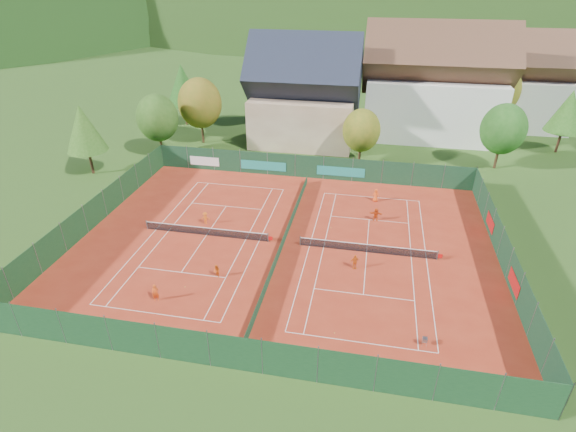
# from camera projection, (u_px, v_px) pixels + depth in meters

# --- Properties ---
(ground) EXTENTS (600.00, 600.00, 0.00)m
(ground) POSITION_uv_depth(u_px,v_px,m) (284.00, 244.00, 43.88)
(ground) COLOR #274916
(ground) RESTS_ON ground
(clay_pad) EXTENTS (40.00, 32.00, 0.01)m
(clay_pad) POSITION_uv_depth(u_px,v_px,m) (284.00, 244.00, 43.87)
(clay_pad) COLOR #A02B17
(clay_pad) RESTS_ON ground
(court_markings_left) EXTENTS (11.03, 23.83, 0.00)m
(court_markings_left) POSITION_uv_depth(u_px,v_px,m) (206.00, 235.00, 45.22)
(court_markings_left) COLOR white
(court_markings_left) RESTS_ON ground
(court_markings_right) EXTENTS (11.03, 23.83, 0.00)m
(court_markings_right) POSITION_uv_depth(u_px,v_px,m) (367.00, 252.00, 42.52)
(court_markings_right) COLOR white
(court_markings_right) RESTS_ON ground
(tennis_net_left) EXTENTS (13.30, 0.10, 1.02)m
(tennis_net_left) POSITION_uv_depth(u_px,v_px,m) (207.00, 231.00, 44.95)
(tennis_net_left) COLOR #59595B
(tennis_net_left) RESTS_ON ground
(tennis_net_right) EXTENTS (13.30, 0.10, 1.02)m
(tennis_net_right) POSITION_uv_depth(u_px,v_px,m) (369.00, 248.00, 42.25)
(tennis_net_right) COLOR #59595B
(tennis_net_right) RESTS_ON ground
(court_divider) EXTENTS (0.03, 28.80, 1.00)m
(court_divider) POSITION_uv_depth(u_px,v_px,m) (284.00, 239.00, 43.63)
(court_divider) COLOR #153B23
(court_divider) RESTS_ON ground
(fence_north) EXTENTS (40.00, 0.10, 3.00)m
(fence_north) POSITION_uv_depth(u_px,v_px,m) (306.00, 167.00, 56.95)
(fence_north) COLOR #143720
(fence_north) RESTS_ON ground
(fence_south) EXTENTS (40.00, 0.04, 3.00)m
(fence_south) POSITION_uv_depth(u_px,v_px,m) (235.00, 353.00, 29.42)
(fence_south) COLOR #14381C
(fence_south) RESTS_ON ground
(fence_west) EXTENTS (0.04, 32.00, 3.00)m
(fence_west) POSITION_uv_depth(u_px,v_px,m) (95.00, 211.00, 46.51)
(fence_west) COLOR #163C1C
(fence_west) RESTS_ON ground
(fence_east) EXTENTS (0.09, 32.00, 3.00)m
(fence_east) POSITION_uv_depth(u_px,v_px,m) (504.00, 253.00, 39.83)
(fence_east) COLOR #13341E
(fence_east) RESTS_ON ground
(chalet) EXTENTS (16.20, 12.00, 16.00)m
(chalet) POSITION_uv_depth(u_px,v_px,m) (304.00, 98.00, 66.89)
(chalet) COLOR beige
(chalet) RESTS_ON ground
(hotel_block_a) EXTENTS (21.60, 11.00, 17.25)m
(hotel_block_a) POSITION_uv_depth(u_px,v_px,m) (434.00, 89.00, 68.47)
(hotel_block_a) COLOR silver
(hotel_block_a) RESTS_ON ground
(hotel_block_b) EXTENTS (17.28, 10.00, 15.50)m
(hotel_block_b) POSITION_uv_depth(u_px,v_px,m) (517.00, 86.00, 73.34)
(hotel_block_b) COLOR silver
(hotel_block_b) RESTS_ON ground
(tree_west_front) EXTENTS (5.72, 5.72, 8.69)m
(tree_west_front) POSITION_uv_depth(u_px,v_px,m) (157.00, 118.00, 62.11)
(tree_west_front) COLOR #49331A
(tree_west_front) RESTS_ON ground
(tree_west_mid) EXTENTS (6.44, 6.44, 9.78)m
(tree_west_mid) POSITION_uv_depth(u_px,v_px,m) (200.00, 103.00, 66.26)
(tree_west_mid) COLOR #452F18
(tree_west_mid) RESTS_ON ground
(tree_west_back) EXTENTS (5.60, 5.60, 10.00)m
(tree_west_back) POSITION_uv_depth(u_px,v_px,m) (182.00, 85.00, 73.80)
(tree_west_back) COLOR #4E341B
(tree_west_back) RESTS_ON ground
(tree_center) EXTENTS (5.01, 5.01, 7.60)m
(tree_center) POSITION_uv_depth(u_px,v_px,m) (361.00, 130.00, 59.44)
(tree_center) COLOR #452918
(tree_center) RESTS_ON ground
(tree_east_front) EXTENTS (5.72, 5.72, 8.69)m
(tree_east_front) POSITION_uv_depth(u_px,v_px,m) (503.00, 129.00, 57.79)
(tree_east_front) COLOR #472D19
(tree_east_front) RESTS_ON ground
(tree_east_mid) EXTENTS (5.04, 5.04, 9.00)m
(tree_east_mid) POSITION_uv_depth(u_px,v_px,m) (568.00, 111.00, 62.65)
(tree_east_mid) COLOR #442718
(tree_east_mid) RESTS_ON ground
(tree_west_side) EXTENTS (5.04, 5.04, 9.00)m
(tree_west_side) POSITION_uv_depth(u_px,v_px,m) (83.00, 128.00, 55.94)
(tree_west_side) COLOR #472919
(tree_west_side) RESTS_ON ground
(tree_east_back) EXTENTS (7.15, 7.15, 10.86)m
(tree_east_back) POSITION_uv_depth(u_px,v_px,m) (497.00, 90.00, 70.52)
(tree_east_back) COLOR #422917
(tree_east_back) RESTS_ON ground
(mountain_backdrop) EXTENTS (820.00, 530.00, 242.00)m
(mountain_backdrop) POSITION_uv_depth(u_px,v_px,m) (414.00, 92.00, 258.56)
(mountain_backdrop) COLOR black
(mountain_backdrop) RESTS_ON ground
(ball_hopper) EXTENTS (0.34, 0.34, 0.80)m
(ball_hopper) POSITION_uv_depth(u_px,v_px,m) (425.00, 340.00, 31.81)
(ball_hopper) COLOR slate
(ball_hopper) RESTS_ON ground
(loose_ball_0) EXTENTS (0.07, 0.07, 0.07)m
(loose_ball_0) POSITION_uv_depth(u_px,v_px,m) (185.00, 287.00, 37.90)
(loose_ball_0) COLOR #CCD833
(loose_ball_0) RESTS_ON ground
(loose_ball_1) EXTENTS (0.07, 0.07, 0.07)m
(loose_ball_1) POSITION_uv_depth(u_px,v_px,m) (335.00, 333.00, 33.12)
(loose_ball_1) COLOR #CCD833
(loose_ball_1) RESTS_ON ground
(loose_ball_2) EXTENTS (0.07, 0.07, 0.07)m
(loose_ball_2) POSITION_uv_depth(u_px,v_px,m) (331.00, 228.00, 46.48)
(loose_ball_2) COLOR #CCD833
(loose_ball_2) RESTS_ON ground
(player_left_near) EXTENTS (0.67, 0.57, 1.54)m
(player_left_near) POSITION_uv_depth(u_px,v_px,m) (155.00, 293.00, 36.03)
(player_left_near) COLOR #DB4A13
(player_left_near) RESTS_ON ground
(player_left_mid) EXTENTS (0.77, 0.74, 1.25)m
(player_left_mid) POSITION_uv_depth(u_px,v_px,m) (217.00, 271.00, 38.84)
(player_left_mid) COLOR #E05B13
(player_left_mid) RESTS_ON ground
(player_left_far) EXTENTS (0.97, 0.67, 1.37)m
(player_left_far) POSITION_uv_depth(u_px,v_px,m) (205.00, 218.00, 46.94)
(player_left_far) COLOR orange
(player_left_far) RESTS_ON ground
(player_right_near) EXTENTS (0.92, 0.69, 1.45)m
(player_right_near) POSITION_uv_depth(u_px,v_px,m) (355.00, 262.00, 39.91)
(player_right_near) COLOR orange
(player_right_near) RESTS_ON ground
(player_right_far_a) EXTENTS (0.79, 0.56, 1.54)m
(player_right_far_a) POSITION_uv_depth(u_px,v_px,m) (376.00, 195.00, 51.44)
(player_right_far_a) COLOR #F55215
(player_right_far_a) RESTS_ON ground
(player_right_far_b) EXTENTS (1.38, 0.47, 1.48)m
(player_right_far_b) POSITION_uv_depth(u_px,v_px,m) (376.00, 214.00, 47.53)
(player_right_far_b) COLOR #DB4A13
(player_right_far_b) RESTS_ON ground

